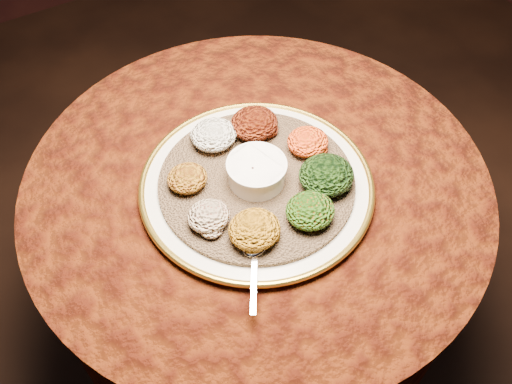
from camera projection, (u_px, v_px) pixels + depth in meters
table at (257, 229)px, 1.31m from camera, size 0.96×0.96×0.73m
platter at (257, 185)px, 1.14m from camera, size 0.47×0.47×0.02m
injera at (257, 182)px, 1.13m from camera, size 0.48×0.48×0.01m
stew_bowl at (257, 171)px, 1.10m from camera, size 0.12×0.12×0.05m
spoon at (255, 254)px, 1.01m from camera, size 0.10×0.13×0.01m
portion_ayib at (214, 135)px, 1.17m from camera, size 0.10×0.09×0.05m
portion_kitfo at (254, 123)px, 1.19m from camera, size 0.10×0.10×0.05m
portion_tikil at (308, 142)px, 1.16m from camera, size 0.09×0.08×0.04m
portion_gomen at (326, 175)px, 1.10m from camera, size 0.11×0.10×0.05m
portion_mixveg at (310, 211)px, 1.05m from camera, size 0.09×0.09×0.04m
portion_kik at (254, 229)px, 1.02m from camera, size 0.10×0.09×0.05m
portion_timatim at (209, 216)px, 1.05m from camera, size 0.08×0.08×0.04m
portion_shiro at (187, 178)px, 1.10m from camera, size 0.08×0.08×0.04m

